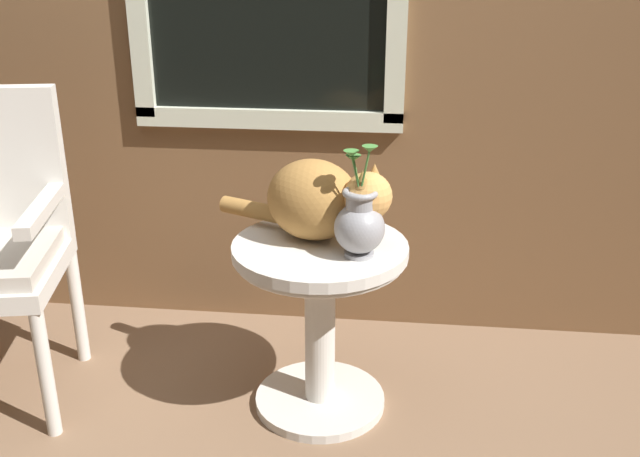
% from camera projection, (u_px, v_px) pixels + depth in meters
% --- Properties ---
extents(ground_plane, '(6.00, 6.00, 0.00)m').
position_uv_depth(ground_plane, '(246.00, 413.00, 2.35)').
color(ground_plane, '#7F6047').
extents(wicker_side_table, '(0.53, 0.53, 0.57)m').
position_uv_depth(wicker_side_table, '(320.00, 298.00, 2.25)').
color(wicker_side_table, silver).
rests_on(wicker_side_table, ground_plane).
extents(cat, '(0.56, 0.34, 0.25)m').
position_uv_depth(cat, '(318.00, 199.00, 2.18)').
color(cat, '#AD7A3D').
rests_on(cat, wicker_side_table).
extents(pewter_vase_with_ivy, '(0.15, 0.15, 0.33)m').
position_uv_depth(pewter_vase_with_ivy, '(359.00, 223.00, 2.07)').
color(pewter_vase_with_ivy, '#99999E').
rests_on(pewter_vase_with_ivy, wicker_side_table).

